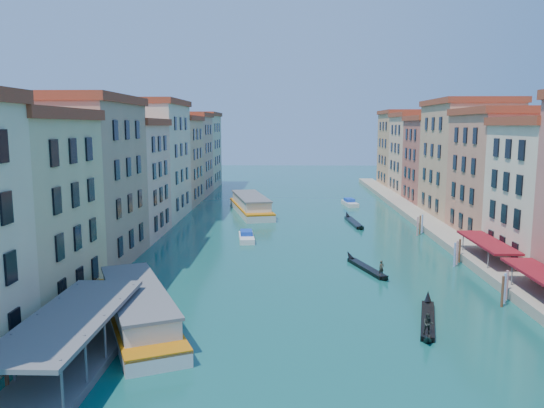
{
  "coord_description": "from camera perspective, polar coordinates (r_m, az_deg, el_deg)",
  "views": [
    {
      "loc": [
        -1.21,
        -22.28,
        16.46
      ],
      "look_at": [
        -3.02,
        39.44,
        7.33
      ],
      "focal_mm": 35.0,
      "sensor_mm": 36.0,
      "label": 1
    }
  ],
  "objects": [
    {
      "name": "gondola_fore",
      "position": [
        62.31,
        10.14,
        -6.68
      ],
      "size": [
        4.19,
        10.86,
        2.22
      ],
      "rotation": [
        0.0,
        0.0,
        0.31
      ],
      "color": "black",
      "rests_on": "ground"
    },
    {
      "name": "quay",
      "position": [
        91.71,
        16.32,
        -1.95
      ],
      "size": [
        4.0,
        140.0,
        1.0
      ],
      "primitive_type": "cube",
      "color": "#9C957E",
      "rests_on": "ground"
    },
    {
      "name": "gondola_far",
      "position": [
        90.92,
        8.74,
        -1.87
      ],
      "size": [
        2.17,
        13.08,
        1.85
      ],
      "rotation": [
        0.0,
        0.0,
        0.09
      ],
      "color": "black",
      "rests_on": "ground"
    },
    {
      "name": "mooring_poles_left",
      "position": [
        41.28,
        -23.97,
        -13.89
      ],
      "size": [
        0.24,
        8.24,
        3.2
      ],
      "color": "#552E1D",
      "rests_on": "ground"
    },
    {
      "name": "gondola_right",
      "position": [
        47.37,
        16.41,
        -11.71
      ],
      "size": [
        3.77,
        11.39,
        2.31
      ],
      "rotation": [
        0.0,
        0.0,
        -0.26
      ],
      "color": "black",
      "rests_on": "ground"
    },
    {
      "name": "vaporetto_near",
      "position": [
        46.76,
        -14.29,
        -10.71
      ],
      "size": [
        12.41,
        20.27,
        3.0
      ],
      "rotation": [
        0.0,
        0.0,
        0.42
      ],
      "color": "silver",
      "rests_on": "ground"
    },
    {
      "name": "vaporetto_far",
      "position": [
        101.17,
        -2.31,
        -0.09
      ],
      "size": [
        10.18,
        23.11,
        3.35
      ],
      "rotation": [
        0.0,
        0.0,
        0.23
      ],
      "color": "beige",
      "rests_on": "ground"
    },
    {
      "name": "motorboat_far",
      "position": [
        111.65,
        8.36,
        0.13
      ],
      "size": [
        3.07,
        7.07,
        1.42
      ],
      "rotation": [
        0.0,
        0.0,
        0.14
      ],
      "color": "beige",
      "rests_on": "ground"
    },
    {
      "name": "left_bank_palazzos",
      "position": [
        90.67,
        -14.22,
        3.88
      ],
      "size": [
        12.8,
        128.4,
        21.0
      ],
      "color": "beige",
      "rests_on": "ground"
    },
    {
      "name": "vaporetto_stop",
      "position": [
        40.24,
        -20.67,
        -14.07
      ],
      "size": [
        5.4,
        16.4,
        3.65
      ],
      "color": "slate",
      "rests_on": "ground"
    },
    {
      "name": "right_bank_palazzos",
      "position": [
        92.93,
        21.35,
        3.69
      ],
      "size": [
        12.8,
        128.4,
        21.0
      ],
      "color": "#A23C30",
      "rests_on": "ground"
    },
    {
      "name": "motorboat_mid",
      "position": [
        77.15,
        -2.77,
        -3.52
      ],
      "size": [
        2.83,
        6.75,
        1.36
      ],
      "rotation": [
        0.0,
        0.0,
        0.12
      ],
      "color": "silver",
      "rests_on": "ground"
    },
    {
      "name": "mooring_poles_right",
      "position": [
        57.02,
        22.69,
        -7.68
      ],
      "size": [
        1.44,
        54.24,
        3.2
      ],
      "color": "#552E1D",
      "rests_on": "ground"
    }
  ]
}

